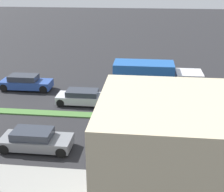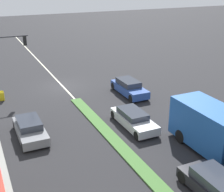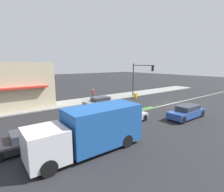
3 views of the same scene
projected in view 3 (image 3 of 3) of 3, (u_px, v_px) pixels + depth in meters
The scene contains 12 objects.
ground_plane at pixel (44, 133), 14.59m from camera, with size 160.00×160.00×0.00m, color #232326.
sidewalk_right at pixel (18, 110), 21.34m from camera, with size 4.00×73.00×0.12m, color gray.
lane_marking_center at pixel (172, 104), 25.26m from camera, with size 0.16×60.00×0.01m, color beige.
building_corner_store at pixel (5, 86), 21.71m from camera, with size 5.93×10.73×5.76m.
traffic_signal_main at pixel (139, 75), 29.04m from camera, with size 4.59×0.34×5.60m.
pedestrian at pixel (93, 94), 27.36m from camera, with size 0.34×0.34×1.66m.
warning_aframe_sign at pixel (135, 96), 29.03m from camera, with size 0.45×0.53×0.84m.
delivery_truck at pixel (91, 129), 11.39m from camera, with size 2.44×7.50×2.87m.
coupe_blue at pixel (187, 112), 18.38m from camera, with size 1.76×4.59×1.37m.
suv_grey at pixel (100, 102), 23.62m from camera, with size 1.76×4.25×1.24m.
sedan_dark at pixel (29, 140), 11.81m from camera, with size 1.90×4.58×1.27m.
sedan_silver at pixel (126, 117), 17.04m from camera, with size 1.73×4.57×1.19m.
Camera 3 is at (-14.43, 21.77, 5.67)m, focal length 28.00 mm.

